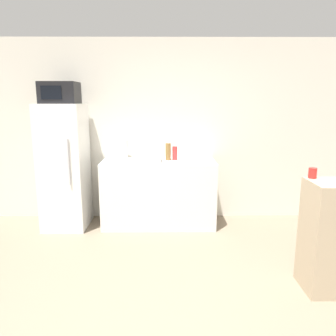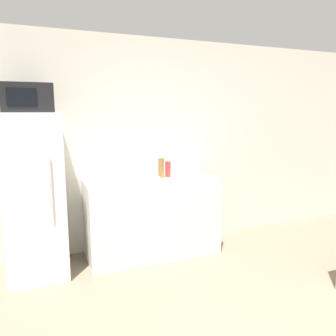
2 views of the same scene
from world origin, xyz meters
name	(u,v)px [view 2 (image 2 of 2)]	position (x,y,z in m)	size (l,w,h in m)	color
wall_back	(141,145)	(0.00, 2.82, 1.30)	(8.00, 0.06, 2.60)	silver
refrigerator	(35,196)	(-1.27, 2.41, 0.85)	(0.58, 0.65, 1.70)	white
microwave	(28,98)	(-1.27, 2.41, 1.84)	(0.47, 0.39, 0.28)	black
counter	(152,216)	(0.01, 2.46, 0.46)	(1.56, 0.65, 0.93)	silver
sink_basin	(140,178)	(-0.14, 2.43, 0.96)	(0.39, 0.31, 0.06)	#9EA3A8
bottle_tall	(161,168)	(0.15, 2.50, 1.04)	(0.07, 0.07, 0.24)	olive
bottle_short	(168,169)	(0.24, 2.51, 1.02)	(0.07, 0.07, 0.19)	red
paper_towel_roll	(106,168)	(-0.48, 2.67, 1.06)	(0.10, 0.10, 0.26)	white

